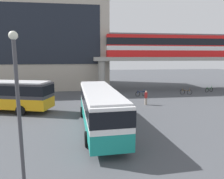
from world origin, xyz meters
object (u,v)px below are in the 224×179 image
station_building (23,42)px  bus_main (100,105)px  bus_secondary (0,93)px  train (173,45)px  bicycle_blue (141,94)px  bicycle_brown (186,92)px  bicycle_green (209,90)px  pedestrian_at_kerb (146,98)px

station_building → bus_main: station_building is taller
bus_secondary → train: bearing=25.9°
bus_secondary → bicycle_blue: bearing=19.8°
bicycle_blue → bicycle_brown: size_ratio=1.02×
bus_secondary → bicycle_brown: bearing=15.1°
bus_main → bicycle_blue: 14.81m
bicycle_green → bicycle_brown: size_ratio=0.99×
train → bicycle_brown: train is taller
bicycle_brown → station_building: bearing=155.4°
pedestrian_at_kerb → station_building: bearing=135.8°
station_building → pedestrian_at_kerb: bearing=-44.2°
train → bus_secondary: train is taller
station_building → bicycle_brown: station_building is taller
bicycle_blue → bicycle_green: size_ratio=1.03×
bus_main → bicycle_blue: size_ratio=6.37×
station_building → train: 27.59m
station_building → train: bearing=-14.8°
train → pedestrian_at_kerb: 15.27m
bicycle_blue → bicycle_brown: same height
bicycle_green → pedestrian_at_kerb: pedestrian_at_kerb is taller
station_building → bus_secondary: station_building is taller
train → bicycle_green: train is taller
bus_main → bus_secondary: 12.10m
bus_main → bicycle_green: 24.05m
bus_main → bicycle_green: bus_main is taller
bicycle_green → train: bearing=141.4°
station_building → train: station_building is taller
bus_main → bicycle_green: bearing=37.8°
bicycle_green → pedestrian_at_kerb: (-12.85, -7.23, 0.45)m
station_building → bus_main: size_ratio=2.80×
bicycle_brown → bus_secondary: bearing=-164.9°
bus_secondary → bicycle_green: 30.05m
bus_main → pedestrian_at_kerb: 9.73m
bicycle_brown → bicycle_green: bearing=16.2°
bicycle_brown → pedestrian_at_kerb: bearing=-144.3°
bicycle_green → bus_main: bearing=-142.2°
train → bicycle_blue: (-7.14, -5.61, -7.24)m
bicycle_brown → train: bearing=91.0°
train → pedestrian_at_kerb: size_ratio=13.57×
bus_secondary → bus_main: bearing=-34.3°
pedestrian_at_kerb → bicycle_green: bearing=29.4°
train → bus_main: 24.00m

